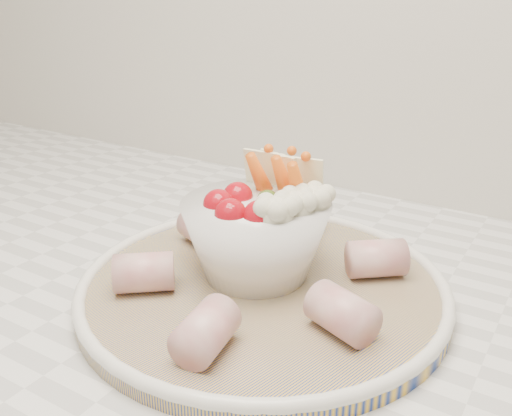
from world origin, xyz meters
The scene contains 3 objects.
serving_platter centered at (-0.09, 1.43, 0.93)m, with size 0.42×0.42×0.02m.
veggie_bowl centered at (-0.10, 1.44, 0.98)m, with size 0.14×0.14×0.12m.
cured_meat_rolls centered at (-0.09, 1.43, 0.95)m, with size 0.26×0.29×0.04m.
Camera 1 is at (0.16, 1.03, 1.20)m, focal length 40.00 mm.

